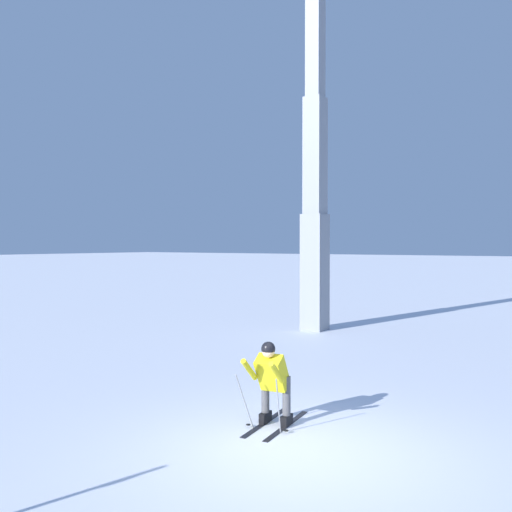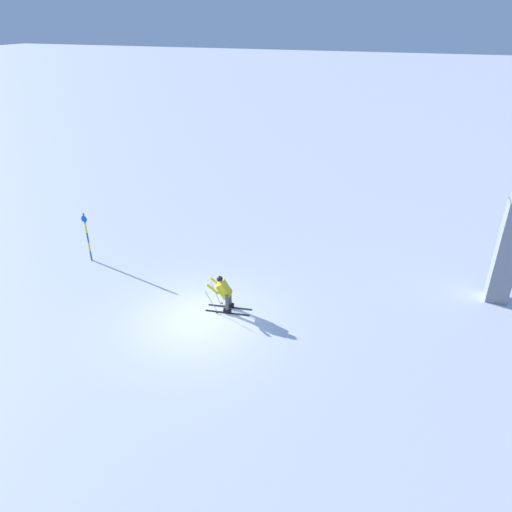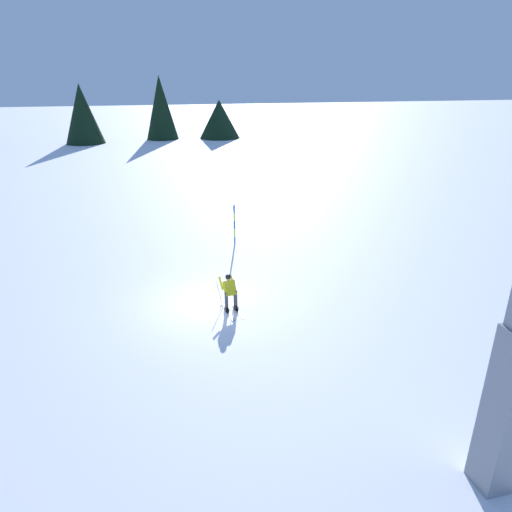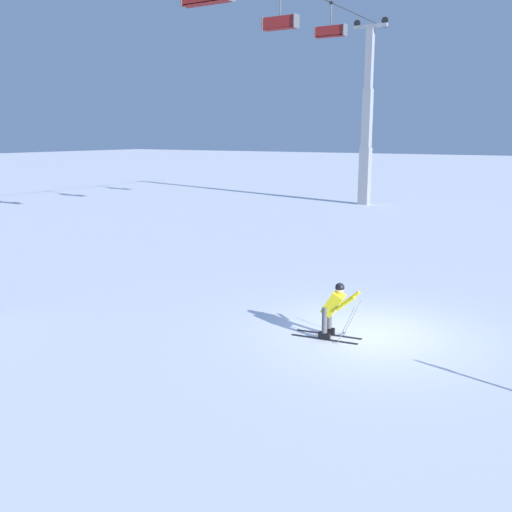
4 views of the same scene
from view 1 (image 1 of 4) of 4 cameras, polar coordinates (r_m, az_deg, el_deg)
ground_plane at (r=8.29m, az=4.44°, el=-19.18°), size 260.00×260.00×0.00m
skier_carving_main at (r=9.05m, az=1.63°, el=-12.28°), size 0.78×1.67×1.49m
lift_tower_near at (r=18.98m, az=6.00°, el=7.88°), size 0.74×2.69×12.18m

